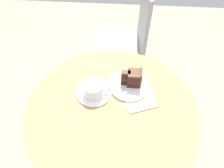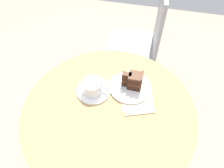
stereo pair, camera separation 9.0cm
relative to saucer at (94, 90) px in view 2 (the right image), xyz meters
The scene contains 10 objects.
ground_plane 0.74m from the saucer, 39.49° to the right, with size 4.40×4.40×0.01m, color gray.
cafe_table 0.17m from the saucer, 39.49° to the right, with size 0.76×0.76×0.72m.
saucer is the anchor object (origin of this frame).
coffee_cup 0.04m from the saucer, 89.46° to the right, with size 0.12×0.09×0.06m.
teaspoon 0.05m from the saucer, 134.69° to the left, with size 0.05×0.09×0.00m.
cake_plate 0.17m from the saucer, 19.33° to the left, with size 0.19×0.19×0.01m.
cake_slice 0.19m from the saucer, 19.37° to the left, with size 0.09×0.06×0.09m.
fork 0.12m from the saucer, 26.61° to the left, with size 0.10×0.12×0.00m.
napkin 0.20m from the saucer, ahead, with size 0.18×0.19×0.00m.
cafe_chair 0.75m from the saucer, 76.69° to the left, with size 0.41×0.41×0.89m.
Camera 2 is at (0.12, -0.46, 1.46)m, focal length 32.00 mm.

